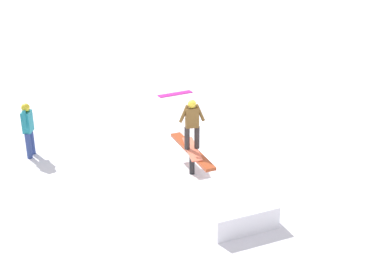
# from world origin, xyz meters

# --- Properties ---
(ground_plane) EXTENTS (60.00, 60.00, 0.00)m
(ground_plane) POSITION_xyz_m (0.00, 0.00, 0.00)
(ground_plane) COLOR white
(rail_feature) EXTENTS (2.23, 1.24, 0.70)m
(rail_feature) POSITION_xyz_m (0.00, 0.00, 0.59)
(rail_feature) COLOR black
(rail_feature) RESTS_ON ground
(snow_kicker_ramp) EXTENTS (2.26, 2.12, 0.52)m
(snow_kicker_ramp) POSITION_xyz_m (-1.99, -0.93, 0.26)
(snow_kicker_ramp) COLOR white
(snow_kicker_ramp) RESTS_ON ground
(main_rider_on_rail) EXTENTS (1.46, 0.67, 1.36)m
(main_rider_on_rail) POSITION_xyz_m (0.00, 0.00, 1.36)
(main_rider_on_rail) COLOR #EA6C50
(main_rider_on_rail) RESTS_ON rail_feature
(bystander_teal) EXTENTS (0.68, 0.23, 1.56)m
(bystander_teal) POSITION_xyz_m (0.93, 4.54, 0.88)
(bystander_teal) COLOR navy
(bystander_teal) RESTS_ON ground
(loose_snowboard_magenta) EXTENTS (0.88, 1.29, 0.02)m
(loose_snowboard_magenta) POSITION_xyz_m (6.24, 0.81, 0.01)
(loose_snowboard_magenta) COLOR #D522A2
(loose_snowboard_magenta) RESTS_ON ground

